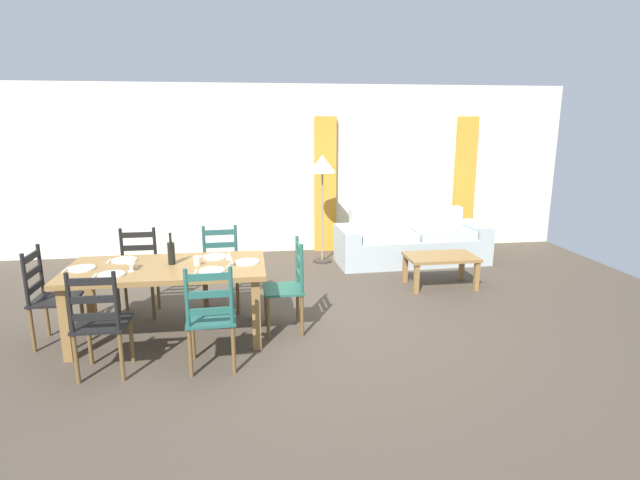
{
  "coord_description": "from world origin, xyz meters",
  "views": [
    {
      "loc": [
        -0.53,
        -4.97,
        2.13
      ],
      "look_at": [
        0.3,
        0.78,
        0.75
      ],
      "focal_mm": 28.25,
      "sensor_mm": 36.0,
      "label": 1
    }
  ],
  "objects_px": {
    "dining_chair_far_left": "(138,272)",
    "coffee_table": "(441,260)",
    "dining_table": "(167,275)",
    "wine_glass_near_left": "(130,260)",
    "dining_chair_head_east": "(288,286)",
    "coffee_cup_primary": "(197,261)",
    "dining_chair_far_right": "(221,269)",
    "dining_chair_near_right": "(211,318)",
    "dining_chair_near_left": "(100,323)",
    "dining_chair_head_west": "(49,297)",
    "wine_bottle": "(171,253)",
    "coffee_cup_secondary": "(133,264)",
    "couch": "(410,243)",
    "standing_lamp": "(322,170)",
    "wine_glass_near_right": "(229,256)"
  },
  "relations": [
    {
      "from": "wine_bottle",
      "to": "couch",
      "type": "bearing_deg",
      "value": 35.76
    },
    {
      "from": "wine_bottle",
      "to": "coffee_table",
      "type": "distance_m",
      "value": 3.45
    },
    {
      "from": "dining_chair_head_east",
      "to": "standing_lamp",
      "type": "bearing_deg",
      "value": 73.96
    },
    {
      "from": "dining_chair_head_east",
      "to": "wine_glass_near_left",
      "type": "height_order",
      "value": "dining_chair_head_east"
    },
    {
      "from": "dining_chair_near_right",
      "to": "coffee_cup_secondary",
      "type": "height_order",
      "value": "dining_chair_near_right"
    },
    {
      "from": "coffee_cup_secondary",
      "to": "coffee_table",
      "type": "xyz_separation_m",
      "value": [
        3.57,
        1.2,
        -0.44
      ]
    },
    {
      "from": "dining_chair_near_right",
      "to": "standing_lamp",
      "type": "bearing_deg",
      "value": 66.08
    },
    {
      "from": "dining_chair_near_left",
      "to": "dining_chair_far_left",
      "type": "xyz_separation_m",
      "value": [
        0.02,
        1.47,
        0.0
      ]
    },
    {
      "from": "standing_lamp",
      "to": "wine_bottle",
      "type": "bearing_deg",
      "value": -126.79
    },
    {
      "from": "coffee_table",
      "to": "dining_chair_head_east",
      "type": "bearing_deg",
      "value": -151.38
    },
    {
      "from": "dining_chair_far_left",
      "to": "wine_bottle",
      "type": "height_order",
      "value": "wine_bottle"
    },
    {
      "from": "couch",
      "to": "coffee_table",
      "type": "height_order",
      "value": "couch"
    },
    {
      "from": "dining_chair_far_right",
      "to": "dining_chair_head_east",
      "type": "bearing_deg",
      "value": -45.65
    },
    {
      "from": "dining_chair_far_left",
      "to": "coffee_table",
      "type": "height_order",
      "value": "dining_chair_far_left"
    },
    {
      "from": "dining_chair_head_west",
      "to": "couch",
      "type": "height_order",
      "value": "dining_chair_head_west"
    },
    {
      "from": "dining_chair_far_right",
      "to": "couch",
      "type": "xyz_separation_m",
      "value": [
        2.79,
        1.62,
        -0.19
      ]
    },
    {
      "from": "wine_glass_near_right",
      "to": "couch",
      "type": "xyz_separation_m",
      "value": [
        2.66,
        2.5,
        -0.57
      ]
    },
    {
      "from": "dining_chair_head_east",
      "to": "couch",
      "type": "relative_size",
      "value": 0.42
    },
    {
      "from": "wine_glass_near_left",
      "to": "standing_lamp",
      "type": "height_order",
      "value": "standing_lamp"
    },
    {
      "from": "coffee_cup_secondary",
      "to": "couch",
      "type": "xyz_separation_m",
      "value": [
        3.57,
        2.42,
        -0.5
      ]
    },
    {
      "from": "dining_chair_head_east",
      "to": "wine_bottle",
      "type": "distance_m",
      "value": 1.21
    },
    {
      "from": "dining_chair_near_left",
      "to": "wine_glass_near_left",
      "type": "bearing_deg",
      "value": 75.42
    },
    {
      "from": "dining_chair_head_east",
      "to": "dining_chair_far_right",
      "type": "bearing_deg",
      "value": 134.35
    },
    {
      "from": "dining_chair_far_left",
      "to": "dining_chair_head_west",
      "type": "distance_m",
      "value": 0.99
    },
    {
      "from": "wine_glass_near_left",
      "to": "dining_chair_head_west",
      "type": "bearing_deg",
      "value": 168.03
    },
    {
      "from": "dining_chair_far_right",
      "to": "coffee_cup_secondary",
      "type": "bearing_deg",
      "value": -134.31
    },
    {
      "from": "coffee_cup_primary",
      "to": "couch",
      "type": "relative_size",
      "value": 0.04
    },
    {
      "from": "dining_chair_near_left",
      "to": "dining_chair_head_west",
      "type": "relative_size",
      "value": 1.0
    },
    {
      "from": "dining_chair_near_left",
      "to": "coffee_cup_primary",
      "type": "bearing_deg",
      "value": 42.91
    },
    {
      "from": "dining_chair_near_left",
      "to": "dining_chair_head_east",
      "type": "height_order",
      "value": "same"
    },
    {
      "from": "dining_chair_far_right",
      "to": "coffee_table",
      "type": "height_order",
      "value": "dining_chair_far_right"
    },
    {
      "from": "dining_chair_near_left",
      "to": "dining_chair_far_right",
      "type": "xyz_separation_m",
      "value": [
        0.93,
        1.47,
        0.0
      ]
    },
    {
      "from": "dining_chair_head_west",
      "to": "wine_glass_near_left",
      "type": "height_order",
      "value": "dining_chair_head_west"
    },
    {
      "from": "dining_table",
      "to": "couch",
      "type": "bearing_deg",
      "value": 36.08
    },
    {
      "from": "dining_chair_near_right",
      "to": "dining_chair_head_west",
      "type": "bearing_deg",
      "value": 154.33
    },
    {
      "from": "dining_chair_head_east",
      "to": "wine_glass_near_left",
      "type": "relative_size",
      "value": 5.96
    },
    {
      "from": "dining_chair_near_right",
      "to": "dining_chair_far_left",
      "type": "height_order",
      "value": "same"
    },
    {
      "from": "coffee_table",
      "to": "coffee_cup_primary",
      "type": "bearing_deg",
      "value": -158.29
    },
    {
      "from": "coffee_cup_primary",
      "to": "coffee_cup_secondary",
      "type": "xyz_separation_m",
      "value": [
        -0.6,
        -0.02,
        0.0
      ]
    },
    {
      "from": "dining_table",
      "to": "dining_chair_near_right",
      "type": "distance_m",
      "value": 0.88
    },
    {
      "from": "dining_chair_far_right",
      "to": "wine_bottle",
      "type": "height_order",
      "value": "wine_bottle"
    },
    {
      "from": "dining_chair_near_left",
      "to": "coffee_table",
      "type": "xyz_separation_m",
      "value": [
        3.72,
        1.88,
        -0.12
      ]
    },
    {
      "from": "dining_chair_head_east",
      "to": "coffee_cup_primary",
      "type": "xyz_separation_m",
      "value": [
        -0.89,
        -0.05,
        0.32
      ]
    },
    {
      "from": "dining_chair_head_west",
      "to": "standing_lamp",
      "type": "height_order",
      "value": "standing_lamp"
    },
    {
      "from": "dining_chair_far_left",
      "to": "couch",
      "type": "height_order",
      "value": "dining_chair_far_left"
    },
    {
      "from": "dining_chair_near_right",
      "to": "standing_lamp",
      "type": "height_order",
      "value": "standing_lamp"
    },
    {
      "from": "coffee_table",
      "to": "standing_lamp",
      "type": "relative_size",
      "value": 0.55
    },
    {
      "from": "couch",
      "to": "coffee_table",
      "type": "xyz_separation_m",
      "value": [
        0.01,
        -1.22,
        0.06
      ]
    },
    {
      "from": "dining_table",
      "to": "wine_glass_near_left",
      "type": "height_order",
      "value": "wine_glass_near_left"
    },
    {
      "from": "dining_table",
      "to": "dining_chair_near_left",
      "type": "relative_size",
      "value": 1.98
    }
  ]
}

